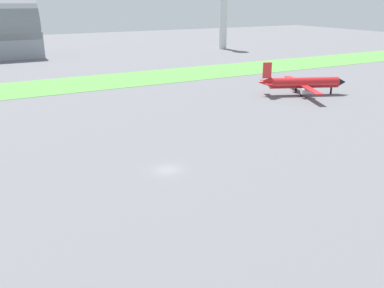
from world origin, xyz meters
The scene contains 4 objects.
ground_plane centered at (0.00, 0.00, 0.00)m, with size 600.00×600.00×0.00m, color slate.
grass_taxiway_strip centered at (0.00, 83.21, 0.04)m, with size 360.00×28.00×0.08m, color #549342.
airplane_parked_jet_far centered at (61.46, 33.75, 3.59)m, with size 26.54×26.69×9.96m.
control_tower centered at (106.59, 148.81, 21.15)m, with size 8.00×8.00×35.78m.
Camera 1 is at (-28.06, -60.14, 27.95)m, focal length 39.00 mm.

